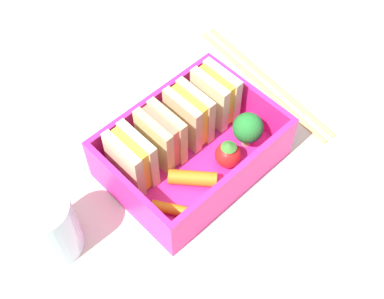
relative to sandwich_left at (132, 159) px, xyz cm
name	(u,v)px	position (x,y,z in cm)	size (l,w,h in cm)	color
ground_plane	(192,168)	(5.95, -2.52, -5.35)	(120.00, 120.00, 2.00)	beige
bento_tray	(192,160)	(5.95, -2.52, -3.75)	(17.66, 13.00, 1.20)	#EA268D
bento_rim	(192,145)	(5.95, -2.52, -0.76)	(17.66, 13.00, 4.77)	#EA268D
sandwich_left	(132,159)	(0.00, 0.00, 0.00)	(2.81, 5.04, 6.30)	beige
sandwich_center_left	(161,137)	(3.96, 0.00, 0.00)	(2.81, 5.04, 6.30)	#D9C47F
sandwich_center	(189,116)	(7.93, 0.00, 0.00)	(2.81, 5.04, 6.30)	#D4B785
sandwich_center_right	(215,96)	(11.89, 0.00, 0.00)	(2.81, 5.04, 6.30)	beige
carrot_stick_far_left	(171,209)	(-0.07, -5.74, -2.59)	(1.11, 1.11, 3.84)	orange
carrot_stick_left	(193,178)	(3.87, -4.76, -2.37)	(1.56, 1.56, 4.98)	orange
strawberry_far_left	(228,154)	(8.24, -5.55, -1.63)	(2.79, 2.79, 3.39)	red
broccoli_floret	(248,128)	(11.51, -5.21, -0.52)	(3.29, 3.29, 4.37)	#8EBC5A
chopstick_pair	(265,81)	(20.31, -0.21, -4.00)	(4.14, 21.81, 0.70)	tan
drinking_glass	(49,227)	(-10.22, -0.10, -0.46)	(5.36, 5.36, 7.77)	silver
folded_napkin	(350,252)	(9.87, -20.68, -4.15)	(12.18, 10.99, 0.40)	silver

